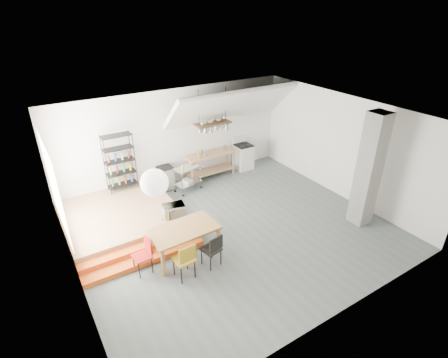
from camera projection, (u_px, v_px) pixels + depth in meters
floor at (234, 230)px, 9.58m from camera, size 8.00×8.00×0.00m
wall_back at (176, 138)px, 11.49m from camera, size 8.00×0.04×3.20m
wall_left at (67, 227)px, 6.97m from camera, size 0.04×7.00×3.20m
wall_right at (343, 147)px, 10.74m from camera, size 0.04×7.00×3.20m
ceiling at (235, 117)px, 8.12m from camera, size 8.00×7.00×0.02m
slope_ceiling at (232, 105)px, 11.45m from camera, size 4.40×1.44×1.32m
window_pane at (54, 187)px, 8.01m from camera, size 0.02×2.50×2.20m
platform at (120, 217)px, 9.82m from camera, size 3.00×3.00×0.40m
step_lower at (146, 259)px, 8.41m from camera, size 3.00×0.35×0.13m
step_upper at (141, 249)px, 8.65m from camera, size 3.00×0.35×0.27m
concrete_column at (369, 170)px, 9.28m from camera, size 0.50×0.50×3.20m
kitchen_counter at (210, 161)px, 12.19m from camera, size 1.80×0.60×0.91m
stove at (243, 156)px, 12.92m from camera, size 0.60×0.60×1.18m
pot_rack at (214, 126)px, 11.42m from camera, size 1.20×0.50×1.43m
wire_shelving at (120, 162)px, 10.45m from camera, size 0.88×0.38×1.80m
microwave_shelf at (174, 216)px, 9.24m from camera, size 0.60×0.40×0.16m
paper_lantern at (154, 183)px, 7.37m from camera, size 0.60×0.60×0.60m
dining_table at (183, 232)px, 8.35m from camera, size 1.67×0.98×0.78m
chair_mustard at (185, 258)px, 7.69m from camera, size 0.46×0.46×0.95m
chair_black at (213, 248)px, 8.07m from camera, size 0.47×0.47×0.88m
chair_olive at (177, 222)px, 9.08m from camera, size 0.46×0.46×0.83m
chair_red at (145, 253)px, 7.94m from camera, size 0.41×0.41×0.86m
rolling_cart at (188, 175)px, 11.36m from camera, size 0.94×0.66×0.84m
mini_fridge at (166, 178)px, 11.54m from camera, size 0.46×0.46×0.79m
microwave at (174, 210)px, 9.16m from camera, size 0.62×0.47×0.31m
bowl at (205, 155)px, 11.90m from camera, size 0.23×0.23×0.05m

